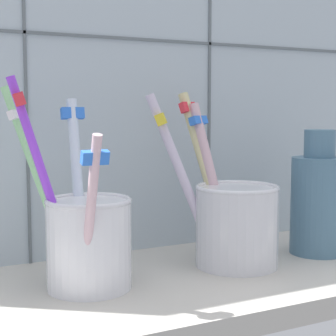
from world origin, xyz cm
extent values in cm
cube|color=#BCB7AD|center=(0.00, 0.00, 1.00)|extent=(64.00, 22.00, 2.00)
cube|color=#B2C1CC|center=(0.00, 12.00, 22.50)|extent=(64.00, 2.00, 45.00)
cube|color=slate|center=(-10.67, 10.90, 22.50)|extent=(0.30, 0.20, 45.00)
cube|color=slate|center=(10.67, 10.90, 22.50)|extent=(0.30, 0.20, 45.00)
cube|color=slate|center=(0.00, 10.90, 25.38)|extent=(64.00, 0.20, 0.30)
cylinder|color=white|center=(-7.81, 0.60, 5.91)|extent=(7.47, 7.47, 7.83)
torus|color=silver|center=(-7.81, 0.60, 9.83)|extent=(7.60, 7.60, 0.50)
cylinder|color=#963EEE|center=(-11.31, 1.37, 11.45)|extent=(6.15, 1.69, 18.32)
cube|color=#E5333F|center=(-13.32, 1.68, 18.62)|extent=(1.39, 2.11, 1.27)
cylinder|color=beige|center=(-8.99, -3.22, 9.15)|extent=(0.80, 4.92, 13.72)
cube|color=blue|center=(-8.99, -4.65, 14.09)|extent=(2.16, 0.96, 1.19)
cylinder|color=silver|center=(-7.65, 4.06, 10.56)|extent=(1.19, 4.58, 16.53)
cube|color=blue|center=(-7.58, 5.50, 17.42)|extent=(2.18, 1.06, 1.18)
cylinder|color=#99DF97|center=(-11.11, 4.01, 11.09)|extent=(6.21, 5.02, 17.68)
cube|color=white|center=(-12.85, 5.33, 17.30)|extent=(2.01, 2.26, 0.96)
cylinder|color=silver|center=(7.81, 0.60, 6.00)|extent=(8.34, 8.34, 7.99)
torus|color=silver|center=(7.81, 0.60, 9.99)|extent=(8.42, 8.42, 0.50)
cylinder|color=silver|center=(3.04, 3.16, 10.82)|extent=(7.04, 4.64, 17.18)
cube|color=yellow|center=(1.08, 4.30, 16.79)|extent=(2.11, 2.41, 1.37)
cylinder|color=beige|center=(6.81, 3.75, 10.37)|extent=(3.09, 6.35, 16.28)
cube|color=blue|center=(6.15, 5.64, 16.60)|extent=(2.30, 1.71, 1.08)
cylinder|color=beige|center=(6.53, 4.38, 10.92)|extent=(4.01, 7.33, 17.43)
cube|color=#E5333F|center=(5.50, 6.74, 17.97)|extent=(2.34, 1.76, 1.25)
cylinder|color=slate|center=(18.47, 0.70, 7.30)|extent=(5.92, 5.92, 10.59)
cylinder|color=slate|center=(18.47, 0.70, 14.10)|extent=(3.35, 3.35, 3.01)
camera|label=1|loc=(-23.17, -44.96, 17.78)|focal=58.99mm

